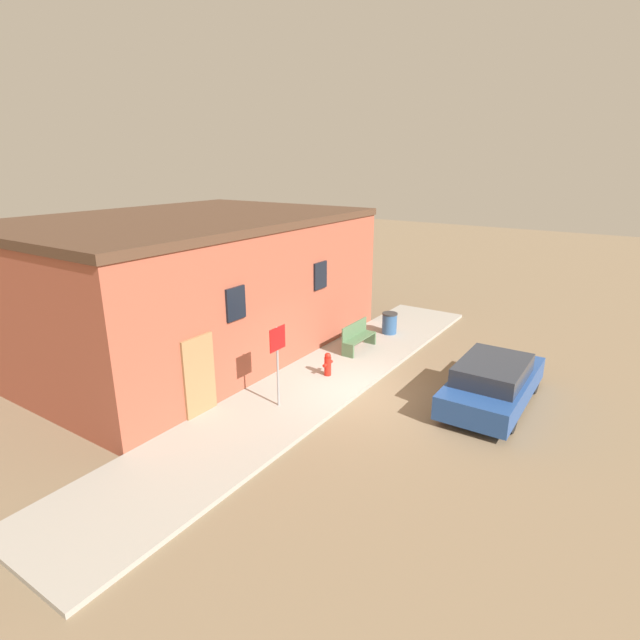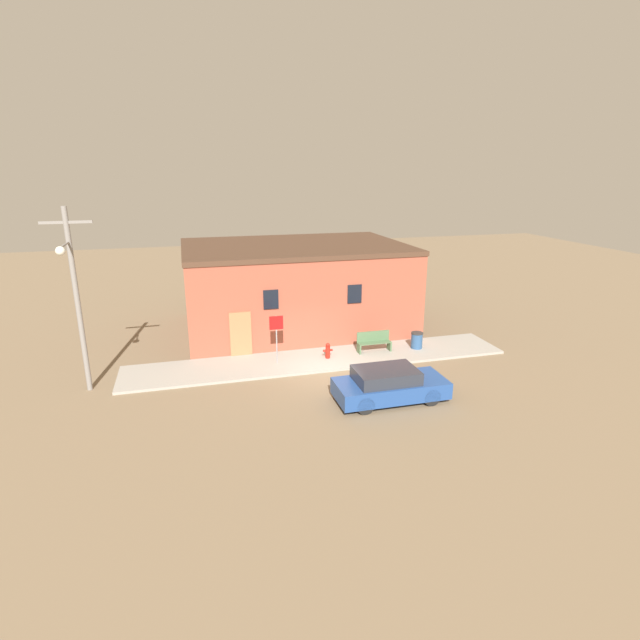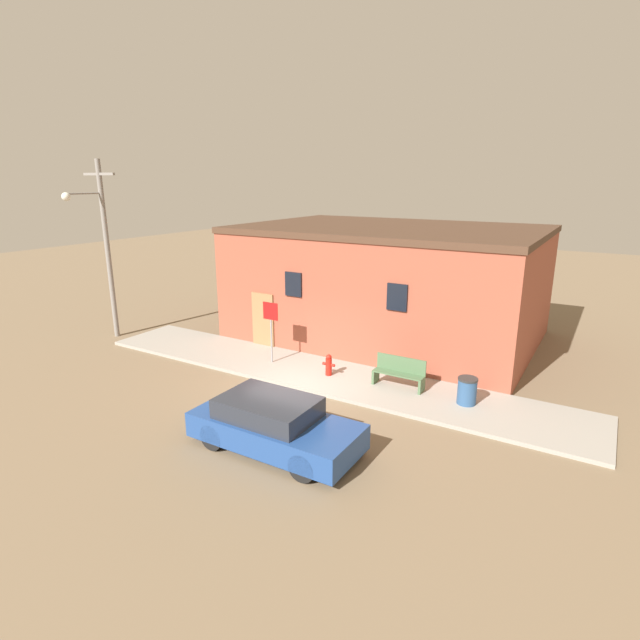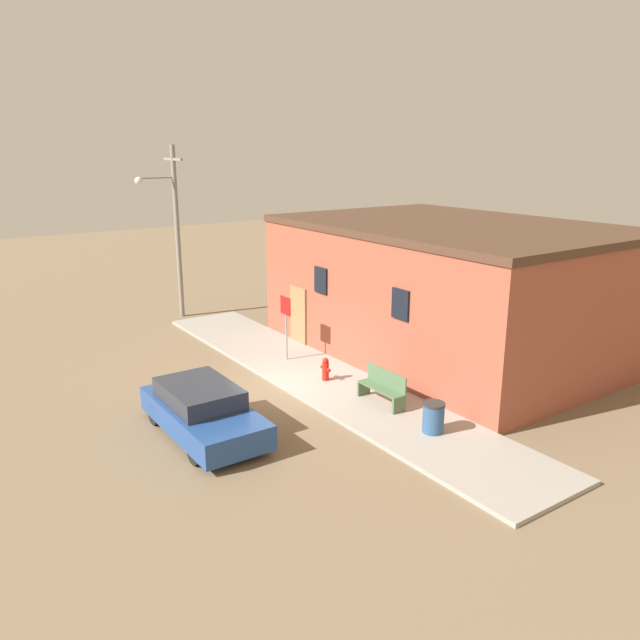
% 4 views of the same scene
% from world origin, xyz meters
% --- Properties ---
extents(ground_plane, '(80.00, 80.00, 0.00)m').
position_xyz_m(ground_plane, '(0.00, 0.00, 0.00)').
color(ground_plane, '#7A664C').
extents(sidewalk, '(17.55, 2.85, 0.11)m').
position_xyz_m(sidewalk, '(0.00, 1.42, 0.06)').
color(sidewalk, '#9E998E').
rests_on(sidewalk, ground).
extents(brick_building, '(11.77, 8.27, 4.61)m').
position_xyz_m(brick_building, '(0.10, 6.92, 2.31)').
color(brick_building, '#9E4C38').
rests_on(brick_building, ground).
extents(fire_hydrant, '(0.45, 0.21, 0.73)m').
position_xyz_m(fire_hydrant, '(0.39, 1.38, 0.48)').
color(fire_hydrant, red).
rests_on(fire_hydrant, sidewalk).
extents(stop_sign, '(0.61, 0.06, 2.20)m').
position_xyz_m(stop_sign, '(-1.97, 1.41, 1.64)').
color(stop_sign, gray).
rests_on(stop_sign, sidewalk).
extents(bench, '(1.63, 0.44, 0.96)m').
position_xyz_m(bench, '(2.77, 1.69, 0.58)').
color(bench, '#4C6B47').
rests_on(bench, sidewalk).
extents(trash_bin, '(0.57, 0.57, 0.80)m').
position_xyz_m(trash_bin, '(4.94, 1.54, 0.52)').
color(trash_bin, '#2D517F').
rests_on(trash_bin, sidewalk).
extents(utility_pole, '(1.80, 1.75, 7.21)m').
position_xyz_m(utility_pole, '(-9.71, 0.69, 4.01)').
color(utility_pole, gray).
rests_on(utility_pole, ground).
extents(parked_car, '(4.24, 1.83, 1.30)m').
position_xyz_m(parked_car, '(1.49, -3.22, 0.63)').
color(parked_car, black).
rests_on(parked_car, ground).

